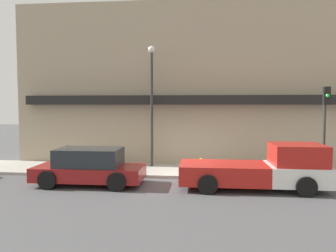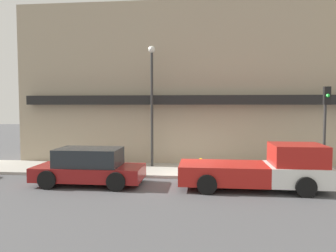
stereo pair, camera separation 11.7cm
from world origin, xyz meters
name	(u,v)px [view 2 (the right image)]	position (x,y,z in m)	size (l,w,h in m)	color
ground_plane	(187,179)	(0.00, 0.00, 0.00)	(80.00, 80.00, 0.00)	#4C4C4F
sidewalk	(189,171)	(0.00, 1.62, 0.07)	(36.00, 3.23, 0.14)	#ADA89E
building	(192,85)	(0.02, 4.71, 4.53)	(19.80, 3.80, 10.43)	tan
pickup_truck	(263,169)	(3.09, -1.45, 0.81)	(5.79, 2.25, 1.83)	white
parked_car	(89,167)	(-4.07, -1.45, 0.76)	(4.55, 2.09, 1.55)	maroon
fire_hydrant	(201,166)	(0.62, 0.48, 0.52)	(0.22, 0.22, 0.76)	yellow
street_lamp	(152,93)	(-1.96, 2.28, 4.01)	(0.36, 0.36, 6.29)	#2D2D2D
traffic_light	(326,116)	(6.14, 0.53, 2.90)	(0.28, 0.42, 4.04)	#2D2D2D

